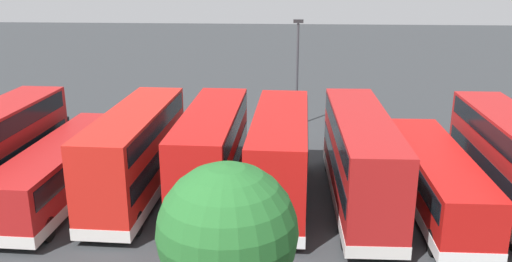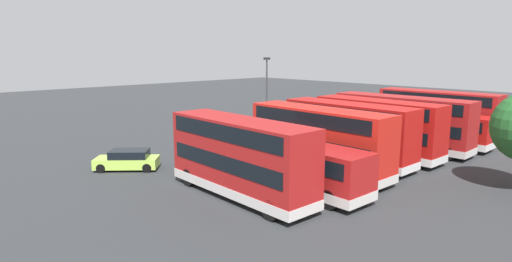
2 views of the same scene
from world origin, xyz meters
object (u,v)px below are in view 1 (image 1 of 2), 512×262
bus_single_deck_second (436,178)px  bus_double_decker_fourth (280,156)px  bus_double_decker_near_end (510,161)px  lamp_post_tall (297,65)px  bus_double_decker_far_end (1,148)px  bus_double_decker_sixth (136,152)px  bus_double_decker_third (360,158)px  bus_double_decker_fifth (212,152)px  bus_single_deck_seventh (63,169)px  car_hatchback_silver (49,125)px

bus_single_deck_second → bus_double_decker_fourth: bus_double_decker_fourth is taller
bus_double_decker_fourth → bus_double_decker_near_end: bearing=179.9°
bus_double_decker_near_end → lamp_post_tall: 16.87m
bus_double_decker_far_end → bus_double_decker_near_end: bearing=179.2°
bus_double_decker_sixth → lamp_post_tall: bearing=-121.9°
bus_double_decker_sixth → lamp_post_tall: 15.69m
bus_double_decker_sixth → bus_double_decker_far_end: same height
bus_double_decker_sixth → lamp_post_tall: size_ratio=1.40×
lamp_post_tall → bus_double_decker_third: bearing=102.2°
bus_double_decker_fifth → bus_double_decker_sixth: size_ratio=0.96×
bus_single_deck_seventh → car_hatchback_silver: 11.76m
bus_double_decker_third → bus_single_deck_seventh: size_ratio=1.03×
bus_double_decker_third → lamp_post_tall: size_ratio=1.53×
car_hatchback_silver → lamp_post_tall: (-17.23, -3.16, 3.84)m
car_hatchback_silver → lamp_post_tall: 17.94m
bus_double_decker_far_end → car_hatchback_silver: size_ratio=2.33×
bus_double_decker_third → bus_double_decker_sixth: size_ratio=1.09×
bus_single_deck_seventh → bus_double_decker_far_end: size_ratio=1.11×
bus_double_decker_fifth → car_hatchback_silver: 16.23m
bus_double_decker_near_end → bus_double_decker_fifth: (14.46, -0.42, -0.00)m
bus_double_decker_third → bus_double_decker_fourth: same height
bus_double_decker_far_end → car_hatchback_silver: 10.23m
lamp_post_tall → bus_double_decker_fifth: bearing=71.2°
bus_double_decker_far_end → lamp_post_tall: lamp_post_tall is taller
bus_double_decker_near_end → lamp_post_tall: size_ratio=1.46×
bus_double_decker_near_end → bus_double_decker_sixth: same height
bus_double_decker_sixth → lamp_post_tall: lamp_post_tall is taller
bus_single_deck_seventh → car_hatchback_silver: (5.33, -10.45, -0.92)m
bus_double_decker_fourth → bus_double_decker_fifth: 3.46m
bus_single_deck_second → bus_double_decker_third: bearing=-6.3°
bus_single_deck_second → bus_double_decker_fourth: (7.51, -0.40, 0.82)m
bus_double_decker_near_end → bus_double_decker_sixth: (18.25, -0.21, -0.00)m
bus_single_deck_second → car_hatchback_silver: bearing=-24.1°
bus_single_deck_seventh → bus_double_decker_third: bearing=-179.1°
bus_double_decker_near_end → bus_double_decker_third: (7.13, -0.02, 0.00)m
bus_double_decker_fifth → bus_double_decker_third: bearing=176.8°
bus_single_deck_second → bus_double_decker_fifth: (10.95, -0.81, 0.82)m
bus_double_decker_near_end → bus_double_decker_fifth: bearing=-1.7°
bus_double_decker_near_end → car_hatchback_silver: 29.18m
bus_double_decker_third → bus_single_deck_seventh: bus_double_decker_third is taller
bus_double_decker_fifth → lamp_post_tall: bearing=-108.8°
bus_double_decker_third → car_hatchback_silver: 22.65m
bus_double_decker_third → bus_single_deck_second: bearing=173.7°
bus_single_deck_second → bus_double_decker_sixth: size_ratio=1.07×
bus_double_decker_near_end → bus_double_decker_third: 7.13m
bus_double_decker_fourth → car_hatchback_silver: (16.24, -10.23, -1.75)m
bus_double_decker_far_end → lamp_post_tall: (-15.26, -13.05, 2.09)m
bus_single_deck_seventh → bus_double_decker_fourth: bearing=-178.9°
bus_double_decker_far_end → bus_single_deck_seventh: bearing=170.5°
bus_double_decker_near_end → bus_single_deck_second: 3.63m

